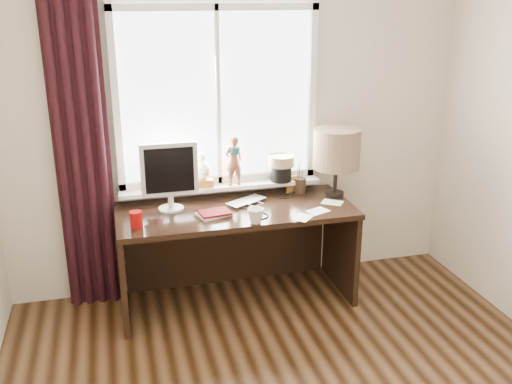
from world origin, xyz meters
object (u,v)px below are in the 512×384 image
object	(u,v)px
laptop	(246,202)
table_lamp	(337,150)
desk	(233,234)
monitor	(169,172)
red_cup	(136,219)
mug	(256,215)

from	to	relation	value
laptop	table_lamp	world-z (taller)	table_lamp
desk	monitor	size ratio (longest dim) A/B	3.47
monitor	table_lamp	xyz separation A→B (m)	(1.25, -0.02, 0.09)
table_lamp	monitor	bearing A→B (deg)	179.22
laptop	monitor	xyz separation A→B (m)	(-0.55, 0.01, 0.27)
red_cup	table_lamp	world-z (taller)	table_lamp
monitor	red_cup	bearing A→B (deg)	-133.75
red_cup	desk	world-z (taller)	red_cup
laptop	mug	distance (m)	0.39
red_cup	laptop	bearing A→B (deg)	17.97
laptop	desk	bearing A→B (deg)	146.70
mug	red_cup	xyz separation A→B (m)	(-0.78, 0.13, -0.00)
mug	red_cup	size ratio (longest dim) A/B	1.00
laptop	mug	bearing A→B (deg)	-124.24
desk	table_lamp	size ratio (longest dim) A/B	3.27
desk	mug	bearing A→B (deg)	-80.19
mug	monitor	size ratio (longest dim) A/B	0.23
desk	monitor	bearing A→B (deg)	179.80
desk	monitor	world-z (taller)	monitor
mug	table_lamp	distance (m)	0.87
mug	table_lamp	bearing A→B (deg)	27.75
laptop	table_lamp	bearing A→B (deg)	-30.50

